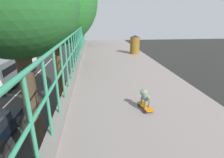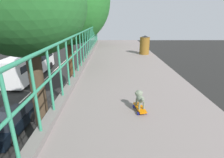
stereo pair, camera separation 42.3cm
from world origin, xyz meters
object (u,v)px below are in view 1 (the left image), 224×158
object	(u,v)px
toy_skateboard	(145,106)
litter_bin	(135,44)
city_bus	(13,66)
small_dog	(145,96)

from	to	relation	value
toy_skateboard	litter_bin	distance (m)	5.82
toy_skateboard	litter_bin	xyz separation A→B (m)	(1.12, 5.69, 0.41)
city_bus	toy_skateboard	bearing A→B (deg)	-59.52
city_bus	litter_bin	distance (m)	17.42
small_dog	litter_bin	size ratio (longest dim) A/B	0.37
litter_bin	toy_skateboard	bearing A→B (deg)	-101.16
toy_skateboard	small_dog	size ratio (longest dim) A/B	1.30
city_bus	litter_bin	world-z (taller)	litter_bin
city_bus	litter_bin	bearing A→B (deg)	-46.38
toy_skateboard	litter_bin	bearing A→B (deg)	78.84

